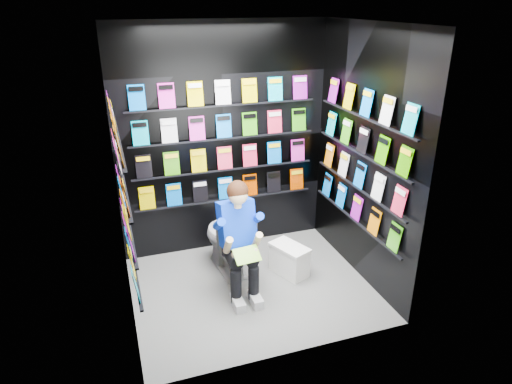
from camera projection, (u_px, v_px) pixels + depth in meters
name	position (u px, v px, depth m)	size (l,w,h in m)	color
floor	(252.00, 288.00, 4.75)	(2.40, 2.40, 0.00)	slate
ceiling	(251.00, 23.00, 3.74)	(2.40, 2.40, 0.00)	white
wall_back	(224.00, 142.00, 5.12)	(2.40, 0.04, 2.60)	black
wall_front	(293.00, 216.00, 3.37)	(2.40, 0.04, 2.60)	black
wall_left	(118.00, 187.00, 3.89)	(0.04, 2.00, 2.60)	black
wall_right	(364.00, 158.00, 4.60)	(0.04, 2.00, 2.60)	black
comics_back	(224.00, 142.00, 5.09)	(2.10, 0.06, 1.37)	#E2274C
comics_left	(121.00, 186.00, 3.90)	(0.06, 1.70, 1.37)	#E2274C
comics_right	(362.00, 158.00, 4.59)	(0.06, 1.70, 1.37)	#E2274C
toilet	(227.00, 239.00, 4.97)	(0.42, 0.75, 0.73)	white
longbox	(289.00, 261.00, 4.96)	(0.23, 0.41, 0.31)	white
longbox_lid	(290.00, 247.00, 4.89)	(0.25, 0.43, 0.03)	white
reader	(236.00, 224.00, 4.49)	(0.47, 0.69, 1.27)	#022CC9
held_comic	(247.00, 255.00, 4.25)	(0.25, 0.01, 0.17)	green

